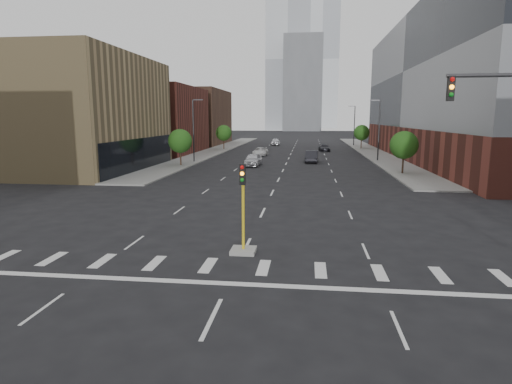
% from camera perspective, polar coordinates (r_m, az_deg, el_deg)
% --- Properties ---
extents(ground, '(400.00, 400.00, 0.00)m').
position_cam_1_polar(ground, '(13.12, -7.95, -20.18)').
color(ground, black).
rests_on(ground, ground).
extents(sidewalk_left_far, '(5.00, 92.00, 0.15)m').
position_cam_1_polar(sidewalk_left_far, '(87.08, -5.09, 5.65)').
color(sidewalk_left_far, gray).
rests_on(sidewalk_left_far, ground).
extents(sidewalk_right_far, '(5.00, 92.00, 0.15)m').
position_cam_1_polar(sidewalk_right_far, '(86.03, 14.95, 5.30)').
color(sidewalk_right_far, gray).
rests_on(sidewalk_right_far, ground).
extents(building_left_mid, '(20.00, 24.00, 14.00)m').
position_cam_1_polar(building_left_mid, '(59.40, -24.38, 9.51)').
color(building_left_mid, tan).
rests_on(building_left_mid, ground).
extents(building_left_far_a, '(20.00, 22.00, 12.00)m').
position_cam_1_polar(building_left_far_a, '(82.79, -14.93, 9.24)').
color(building_left_far_a, brown).
rests_on(building_left_far_a, ground).
extents(building_left_far_b, '(20.00, 24.00, 13.00)m').
position_cam_1_polar(building_left_far_b, '(107.38, -9.75, 9.79)').
color(building_left_far_b, brown).
rests_on(building_left_far_b, ground).
extents(building_right_main, '(24.00, 70.00, 22.00)m').
position_cam_1_polar(building_right_main, '(75.85, 28.00, 12.18)').
color(building_right_main, brown).
rests_on(building_right_main, ground).
extents(tower_left, '(22.00, 22.00, 70.00)m').
position_cam_1_polar(tower_left, '(232.95, 4.34, 16.95)').
color(tower_left, '#B2B7BC').
rests_on(tower_left, ground).
extents(tower_right, '(20.00, 20.00, 80.00)m').
position_cam_1_polar(tower_right, '(273.09, 8.70, 16.89)').
color(tower_right, '#B2B7BC').
rests_on(tower_right, ground).
extents(tower_mid, '(18.00, 18.00, 44.00)m').
position_cam_1_polar(tower_mid, '(211.53, 6.26, 14.09)').
color(tower_mid, slate).
rests_on(tower_mid, ground).
extents(median_traffic_signal, '(1.20, 1.20, 4.40)m').
position_cam_1_polar(median_traffic_signal, '(20.90, -1.72, -5.57)').
color(median_traffic_signal, '#999993').
rests_on(median_traffic_signal, ground).
extents(streetlight_right_a, '(1.60, 0.22, 9.07)m').
position_cam_1_polar(streetlight_right_a, '(66.77, 16.02, 8.25)').
color(streetlight_right_a, '#2D2D30').
rests_on(streetlight_right_a, ground).
extents(streetlight_right_b, '(1.60, 0.22, 9.07)m').
position_cam_1_polar(streetlight_right_b, '(101.49, 12.93, 8.84)').
color(streetlight_right_b, '#2D2D30').
rests_on(streetlight_right_b, ground).
extents(streetlight_left, '(1.60, 0.22, 9.07)m').
position_cam_1_polar(streetlight_left, '(63.14, -8.28, 8.45)').
color(streetlight_left, '#2D2D30').
rests_on(streetlight_left, ground).
extents(tree_left_near, '(3.20, 3.20, 4.85)m').
position_cam_1_polar(tree_left_near, '(58.57, -10.08, 6.71)').
color(tree_left_near, '#382619').
rests_on(tree_left_near, ground).
extents(tree_left_far, '(3.20, 3.20, 4.85)m').
position_cam_1_polar(tree_left_far, '(87.67, -4.34, 7.86)').
color(tree_left_far, '#382619').
rests_on(tree_left_far, ground).
extents(tree_right_near, '(3.20, 3.20, 4.85)m').
position_cam_1_polar(tree_right_near, '(52.20, 19.12, 5.93)').
color(tree_right_near, '#382619').
rests_on(tree_right_near, ground).
extents(tree_right_far, '(3.20, 3.20, 4.85)m').
position_cam_1_polar(tree_right_far, '(91.66, 13.91, 7.69)').
color(tree_right_far, '#382619').
rests_on(tree_right_far, ground).
extents(car_near_left, '(2.27, 5.11, 1.71)m').
position_cam_1_polar(car_near_left, '(58.17, -0.40, 4.33)').
color(car_near_left, silver).
rests_on(car_near_left, ground).
extents(car_mid_right, '(2.03, 5.22, 1.70)m').
position_cam_1_polar(car_mid_right, '(63.44, 7.43, 4.71)').
color(car_mid_right, '#222227').
rests_on(car_mid_right, ground).
extents(car_far_left, '(2.34, 4.97, 1.37)m').
position_cam_1_polar(car_far_left, '(74.11, 0.58, 5.41)').
color(car_far_left, silver).
rests_on(car_far_left, ground).
extents(car_deep_right, '(2.24, 4.81, 1.36)m').
position_cam_1_polar(car_deep_right, '(84.48, 9.10, 5.84)').
color(car_deep_right, '#222328').
rests_on(car_deep_right, ground).
extents(car_distant, '(2.21, 4.88, 1.63)m').
position_cam_1_polar(car_distant, '(101.93, 2.64, 6.72)').
color(car_distant, silver).
rests_on(car_distant, ground).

